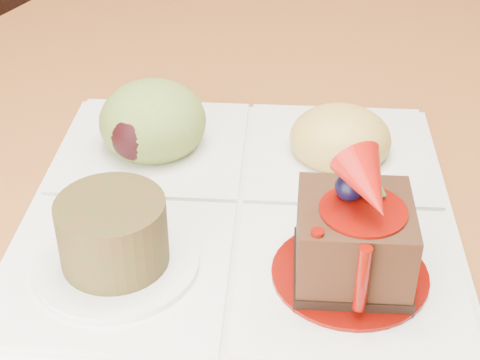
% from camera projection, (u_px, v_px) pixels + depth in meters
% --- Properties ---
extents(sampler_plate, '(0.36, 0.36, 0.11)m').
position_uv_depth(sampler_plate, '(237.00, 193.00, 0.48)').
color(sampler_plate, silver).
rests_on(sampler_plate, dining_table).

